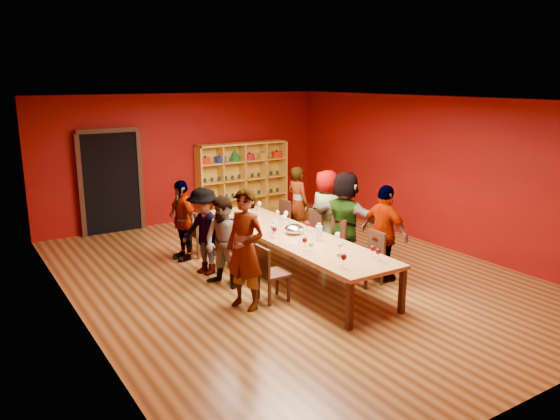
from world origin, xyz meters
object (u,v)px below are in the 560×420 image
at_px(person_left_1, 245,249).
at_px(chair_person_right_1, 371,255).
at_px(chair_person_right_3, 311,231).
at_px(person_left_3, 204,231).
at_px(person_right_1, 385,234).
at_px(chair_person_right_2, 334,240).
at_px(person_right_2, 345,218).
at_px(tasting_table, 291,237).
at_px(chair_person_left_4, 198,231).
at_px(shelving_unit, 242,175).
at_px(person_left_4, 182,220).
at_px(chair_person_left_3, 220,243).
at_px(spittoon_bowl, 294,229).
at_px(person_left_2, 224,242).
at_px(chair_person_left_2, 240,255).
at_px(chair_person_right_4, 280,219).
at_px(wine_bottle, 246,204).
at_px(person_right_4, 298,203).
at_px(person_right_3, 326,212).
at_px(chair_person_left_1, 269,271).

bearing_deg(person_left_1, chair_person_right_1, 61.30).
bearing_deg(chair_person_right_3, person_left_1, -146.82).
height_order(person_left_3, person_right_1, person_right_1).
height_order(chair_person_right_2, person_right_2, person_right_2).
height_order(tasting_table, chair_person_left_4, chair_person_left_4).
bearing_deg(person_right_2, shelving_unit, -21.21).
bearing_deg(chair_person_right_1, person_left_4, 126.77).
xyz_separation_m(chair_person_left_3, chair_person_right_3, (1.82, -0.20, 0.00)).
bearing_deg(chair_person_right_3, spittoon_bowl, -140.52).
xyz_separation_m(person_left_2, spittoon_bowl, (1.24, -0.16, 0.07)).
xyz_separation_m(chair_person_left_2, person_left_2, (-0.29, -0.00, 0.26)).
relative_size(chair_person_right_3, chair_person_right_4, 1.00).
distance_m(chair_person_left_3, person_left_3, 0.40).
bearing_deg(chair_person_left_2, person_right_1, -29.28).
relative_size(person_left_1, wine_bottle, 5.35).
xyz_separation_m(person_left_3, chair_person_left_4, (0.30, 0.93, -0.27)).
relative_size(tasting_table, chair_person_right_2, 5.06).
xyz_separation_m(person_left_2, chair_person_right_4, (2.11, 1.62, -0.26)).
bearing_deg(person_left_3, wine_bottle, 106.02).
bearing_deg(person_left_4, person_right_4, 82.39).
bearing_deg(chair_person_left_4, person_left_2, -99.66).
bearing_deg(shelving_unit, chair_person_right_3, -97.65).
relative_size(person_left_2, chair_person_right_2, 1.70).
distance_m(person_left_4, person_right_3, 2.74).
relative_size(shelving_unit, chair_person_left_1, 2.70).
bearing_deg(person_right_3, chair_person_left_4, 53.89).
bearing_deg(person_right_2, person_right_3, -26.71).
bearing_deg(chair_person_left_2, person_left_4, 100.60).
height_order(chair_person_right_4, person_right_4, person_right_4).
xyz_separation_m(tasting_table, chair_person_left_2, (-0.91, 0.15, -0.20)).
bearing_deg(person_left_2, chair_person_left_2, 66.04).
bearing_deg(wine_bottle, tasting_table, -94.81).
distance_m(chair_person_left_3, person_right_3, 2.21).
distance_m(chair_person_left_1, chair_person_left_4, 2.59).
bearing_deg(chair_person_left_4, chair_person_left_3, -90.00).
bearing_deg(chair_person_left_3, person_left_3, 180.00).
relative_size(shelving_unit, person_right_1, 1.46).
bearing_deg(person_right_2, chair_person_right_3, 1.63).
xyz_separation_m(person_left_1, chair_person_right_3, (2.22, 1.45, -0.41)).
xyz_separation_m(person_left_2, person_right_3, (2.47, 0.54, 0.06)).
bearing_deg(person_right_2, person_left_3, 50.85).
bearing_deg(chair_person_left_2, person_left_1, -113.86).
relative_size(chair_person_right_2, chair_person_right_3, 1.00).
relative_size(chair_person_left_4, person_left_4, 0.59).
xyz_separation_m(chair_person_left_2, chair_person_right_1, (1.82, -1.17, 0.00)).
relative_size(person_left_4, person_right_4, 0.97).
xyz_separation_m(person_left_1, person_right_4, (2.65, 2.53, -0.12)).
bearing_deg(person_right_4, tasting_table, 135.90).
distance_m(chair_person_left_1, person_right_3, 2.64).
xyz_separation_m(person_right_1, spittoon_bowl, (-1.14, 1.01, 0.01)).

